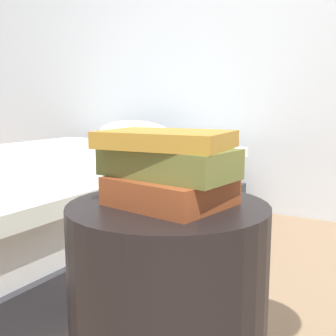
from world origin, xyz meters
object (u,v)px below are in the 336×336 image
bed (52,198)px  book_olive (167,163)px  side_table (168,316)px  book_ochre (165,139)px  book_rust (170,191)px

bed → book_olive: 1.52m
side_table → book_ochre: book_ochre is taller
book_ochre → book_rust: bearing=12.5°
book_rust → side_table: bearing=-160.0°
side_table → book_olive: bearing=-85.9°
side_table → book_olive: size_ratio=1.84×
book_olive → book_ochre: bearing=168.5°
book_rust → book_ochre: size_ratio=0.87×
book_rust → book_ochre: 0.11m
bed → book_olive: bearing=-34.7°
book_olive → book_ochre: (-0.01, 0.00, 0.05)m
bed → book_rust: 1.50m
side_table → book_olive: book_olive is taller
book_ochre → book_olive: bearing=-23.5°
book_rust → book_olive: 0.06m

